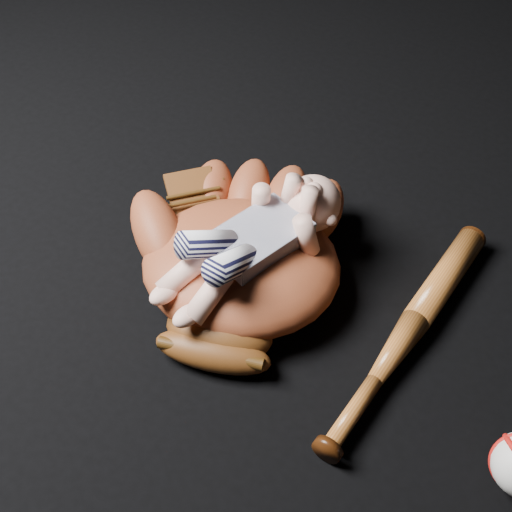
% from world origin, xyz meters
% --- Properties ---
extents(baseball_glove, '(0.51, 0.54, 0.14)m').
position_xyz_m(baseball_glove, '(-0.08, 0.05, 0.07)').
color(baseball_glove, maroon).
rests_on(baseball_glove, ground).
extents(newborn_baby, '(0.23, 0.37, 0.14)m').
position_xyz_m(newborn_baby, '(-0.06, 0.04, 0.12)').
color(newborn_baby, '#F4B49D').
rests_on(newborn_baby, baseball_glove).
extents(baseball_bat, '(0.05, 0.49, 0.05)m').
position_xyz_m(baseball_bat, '(0.19, 0.10, 0.02)').
color(baseball_bat, '#9B521E').
rests_on(baseball_bat, ground).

